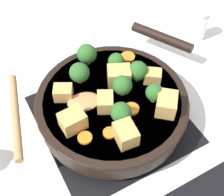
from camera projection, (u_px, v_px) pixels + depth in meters
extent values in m
plane|color=silver|center=(112.00, 120.00, 0.71)|extent=(2.40, 2.40, 0.00)
cube|color=black|center=(112.00, 119.00, 0.71)|extent=(0.31, 0.31, 0.01)
torus|color=black|center=(112.00, 115.00, 0.70)|extent=(0.24, 0.24, 0.01)
cube|color=black|center=(112.00, 115.00, 0.70)|extent=(0.01, 0.23, 0.01)
cube|color=black|center=(112.00, 115.00, 0.70)|extent=(0.23, 0.01, 0.01)
cylinder|color=black|center=(112.00, 106.00, 0.67)|extent=(0.32, 0.32, 0.05)
cylinder|color=#5B3316|center=(112.00, 105.00, 0.67)|extent=(0.29, 0.29, 0.05)
torus|color=black|center=(112.00, 99.00, 0.65)|extent=(0.32, 0.32, 0.01)
cylinder|color=black|center=(162.00, 37.00, 0.79)|extent=(0.10, 0.15, 0.02)
ellipsoid|color=#A87A4C|center=(84.00, 102.00, 0.64)|extent=(0.08, 0.06, 0.01)
cylinder|color=#A87A4C|center=(15.00, 115.00, 0.61)|extent=(0.07, 0.20, 0.02)
cube|color=tan|center=(63.00, 93.00, 0.64)|extent=(0.05, 0.04, 0.03)
cube|color=tan|center=(126.00, 134.00, 0.57)|extent=(0.04, 0.05, 0.04)
cube|color=tan|center=(119.00, 76.00, 0.66)|extent=(0.06, 0.06, 0.04)
cube|color=tan|center=(153.00, 77.00, 0.67)|extent=(0.05, 0.04, 0.03)
cube|color=tan|center=(166.00, 104.00, 0.62)|extent=(0.06, 0.06, 0.04)
cube|color=tan|center=(105.00, 102.00, 0.62)|extent=(0.05, 0.05, 0.03)
cube|color=tan|center=(73.00, 121.00, 0.59)|extent=(0.05, 0.04, 0.04)
cylinder|color=#709956|center=(80.00, 80.00, 0.67)|extent=(0.01, 0.01, 0.01)
sphere|color=#285B23|center=(79.00, 73.00, 0.66)|extent=(0.04, 0.04, 0.04)
cylinder|color=#709956|center=(87.00, 61.00, 0.71)|extent=(0.01, 0.01, 0.01)
sphere|color=#285B23|center=(86.00, 54.00, 0.69)|extent=(0.04, 0.04, 0.04)
cylinder|color=#709956|center=(154.00, 98.00, 0.64)|extent=(0.01, 0.01, 0.01)
sphere|color=#285B23|center=(155.00, 92.00, 0.63)|extent=(0.04, 0.04, 0.04)
cylinder|color=#709956|center=(122.00, 91.00, 0.65)|extent=(0.01, 0.01, 0.01)
sphere|color=#285B23|center=(122.00, 85.00, 0.64)|extent=(0.04, 0.04, 0.04)
cylinder|color=#709956|center=(121.00, 119.00, 0.61)|extent=(0.01, 0.01, 0.01)
sphere|color=#285B23|center=(121.00, 112.00, 0.59)|extent=(0.04, 0.04, 0.04)
cylinder|color=#709956|center=(137.00, 78.00, 0.68)|extent=(0.01, 0.01, 0.01)
sphere|color=#285B23|center=(138.00, 71.00, 0.66)|extent=(0.04, 0.04, 0.04)
cylinder|color=#709956|center=(116.00, 67.00, 0.70)|extent=(0.01, 0.01, 0.01)
sphere|color=#285B23|center=(116.00, 61.00, 0.68)|extent=(0.04, 0.04, 0.04)
cylinder|color=orange|center=(85.00, 138.00, 0.59)|extent=(0.03, 0.03, 0.01)
cylinder|color=orange|center=(110.00, 133.00, 0.59)|extent=(0.03, 0.03, 0.01)
cylinder|color=orange|center=(128.00, 57.00, 0.72)|extent=(0.03, 0.03, 0.01)
cylinder|color=orange|center=(132.00, 109.00, 0.63)|extent=(0.03, 0.03, 0.01)
cylinder|color=white|center=(200.00, 27.00, 0.86)|extent=(0.04, 0.04, 0.07)
cylinder|color=#B7B7BC|center=(204.00, 14.00, 0.82)|extent=(0.03, 0.03, 0.01)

